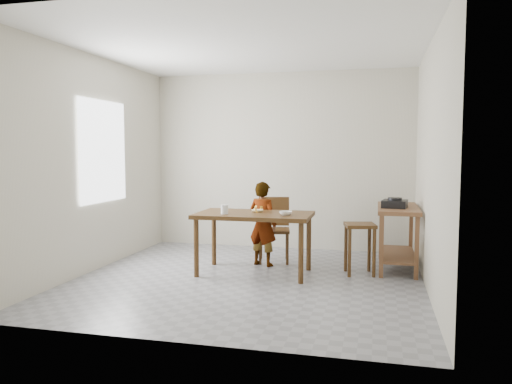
% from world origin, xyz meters
% --- Properties ---
extents(floor, '(4.00, 4.00, 0.04)m').
position_xyz_m(floor, '(0.00, 0.00, -0.02)').
color(floor, gray).
rests_on(floor, ground).
extents(ceiling, '(4.00, 4.00, 0.04)m').
position_xyz_m(ceiling, '(0.00, 0.00, 2.72)').
color(ceiling, white).
rests_on(ceiling, wall_back).
extents(wall_back, '(4.00, 0.04, 2.70)m').
position_xyz_m(wall_back, '(0.00, 2.02, 1.35)').
color(wall_back, beige).
rests_on(wall_back, ground).
extents(wall_front, '(4.00, 0.04, 2.70)m').
position_xyz_m(wall_front, '(0.00, -2.02, 1.35)').
color(wall_front, beige).
rests_on(wall_front, ground).
extents(wall_left, '(0.04, 4.00, 2.70)m').
position_xyz_m(wall_left, '(-2.02, 0.00, 1.35)').
color(wall_left, beige).
rests_on(wall_left, ground).
extents(wall_right, '(0.04, 4.00, 2.70)m').
position_xyz_m(wall_right, '(2.02, 0.00, 1.35)').
color(wall_right, beige).
rests_on(wall_right, ground).
extents(window_pane, '(0.02, 1.10, 1.30)m').
position_xyz_m(window_pane, '(-1.97, 0.20, 1.50)').
color(window_pane, white).
rests_on(window_pane, wall_left).
extents(dining_table, '(1.40, 0.80, 0.75)m').
position_xyz_m(dining_table, '(0.00, 0.30, 0.38)').
color(dining_table, '#402812').
rests_on(dining_table, floor).
extents(prep_counter, '(0.50, 1.20, 0.80)m').
position_xyz_m(prep_counter, '(1.72, 1.00, 0.40)').
color(prep_counter, brown).
rests_on(prep_counter, floor).
extents(child, '(0.47, 0.38, 1.11)m').
position_xyz_m(child, '(0.00, 0.75, 0.55)').
color(child, white).
rests_on(child, floor).
extents(dining_chair, '(0.50, 0.50, 0.87)m').
position_xyz_m(dining_chair, '(0.10, 1.00, 0.43)').
color(dining_chair, '#402812').
rests_on(dining_chair, floor).
extents(stool, '(0.42, 0.42, 0.63)m').
position_xyz_m(stool, '(1.26, 0.57, 0.31)').
color(stool, '#402812').
rests_on(stool, floor).
extents(glass_tumbler, '(0.10, 0.10, 0.11)m').
position_xyz_m(glass_tumbler, '(-0.32, 0.13, 0.81)').
color(glass_tumbler, silver).
rests_on(glass_tumbler, dining_table).
extents(small_bowl, '(0.18, 0.18, 0.05)m').
position_xyz_m(small_bowl, '(0.41, 0.19, 0.77)').
color(small_bowl, silver).
rests_on(small_bowl, dining_table).
extents(banana, '(0.17, 0.13, 0.06)m').
position_xyz_m(banana, '(0.02, 0.38, 0.78)').
color(banana, '#F8E346').
rests_on(banana, dining_table).
extents(serving_bowl, '(0.22, 0.22, 0.05)m').
position_xyz_m(serving_bowl, '(1.71, 1.22, 0.82)').
color(serving_bowl, silver).
rests_on(serving_bowl, prep_counter).
extents(gas_burner, '(0.34, 0.34, 0.10)m').
position_xyz_m(gas_burner, '(1.67, 0.85, 0.85)').
color(gas_burner, black).
rests_on(gas_burner, prep_counter).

